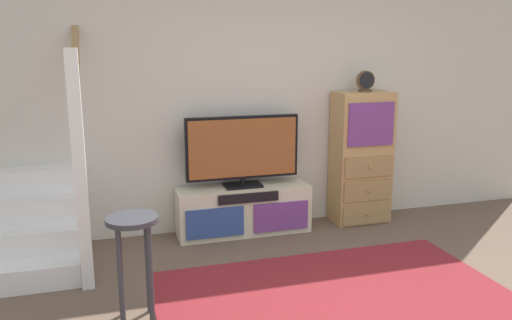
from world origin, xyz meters
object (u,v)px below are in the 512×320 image
media_console (244,210)px  desk_clock (366,81)px  side_cabinet (361,158)px  bar_stool_near (133,245)px  television (243,149)px

media_console → desk_clock: (1.27, -0.00, 1.23)m
side_cabinet → bar_stool_near: (-2.39, -1.40, -0.13)m
television → bar_stool_near: (-1.12, -1.42, -0.29)m
side_cabinet → desk_clock: desk_clock is taller
television → bar_stool_near: 1.83m
media_console → bar_stool_near: 1.82m
television → side_cabinet: bearing=-0.6°
side_cabinet → bar_stool_near: 2.77m
desk_clock → bar_stool_near: 2.91m
side_cabinet → television: bearing=179.4°
desk_clock → side_cabinet: bearing=96.1°
television → side_cabinet: 1.27m
bar_stool_near → side_cabinet: bearing=30.4°
desk_clock → bar_stool_near: desk_clock is taller
bar_stool_near → desk_clock: bearing=30.2°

